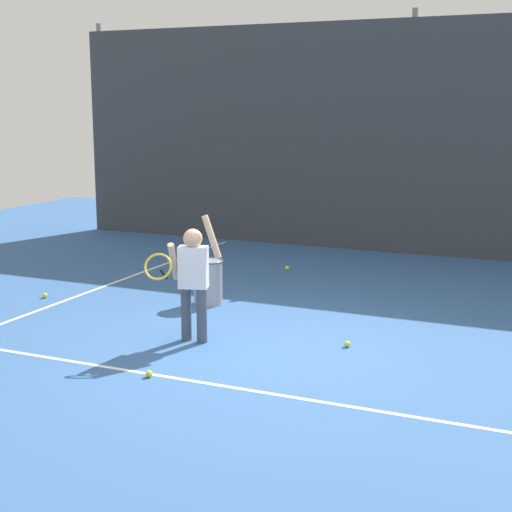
{
  "coord_description": "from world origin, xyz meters",
  "views": [
    {
      "loc": [
        2.85,
        -6.86,
        2.47
      ],
      "look_at": [
        -0.46,
        0.62,
        0.85
      ],
      "focal_mm": 54.06,
      "sensor_mm": 36.0,
      "label": 1
    }
  ],
  "objects_px": {
    "tennis_ball_1": "(347,344)",
    "tennis_ball_4": "(45,295)",
    "tennis_ball_0": "(287,268)",
    "tennis_ball_5": "(149,374)",
    "water_bottle": "(206,257)",
    "tennis_player": "(192,274)",
    "ball_hopper": "(208,281)",
    "tennis_ball_7": "(212,244)"
  },
  "relations": [
    {
      "from": "tennis_ball_7",
      "to": "tennis_ball_4",
      "type": "bearing_deg",
      "value": -93.84
    },
    {
      "from": "tennis_ball_4",
      "to": "tennis_ball_0",
      "type": "bearing_deg",
      "value": 51.8
    },
    {
      "from": "tennis_ball_1",
      "to": "tennis_ball_4",
      "type": "bearing_deg",
      "value": 174.76
    },
    {
      "from": "tennis_ball_4",
      "to": "tennis_ball_5",
      "type": "distance_m",
      "value": 3.42
    },
    {
      "from": "tennis_player",
      "to": "water_bottle",
      "type": "distance_m",
      "value": 4.03
    },
    {
      "from": "tennis_ball_4",
      "to": "ball_hopper",
      "type": "bearing_deg",
      "value": 15.92
    },
    {
      "from": "tennis_ball_0",
      "to": "tennis_ball_5",
      "type": "bearing_deg",
      "value": -83.54
    },
    {
      "from": "ball_hopper",
      "to": "tennis_ball_1",
      "type": "relative_size",
      "value": 8.52
    },
    {
      "from": "tennis_ball_4",
      "to": "tennis_ball_7",
      "type": "height_order",
      "value": "same"
    },
    {
      "from": "tennis_ball_1",
      "to": "tennis_ball_0",
      "type": "bearing_deg",
      "value": 121.06
    },
    {
      "from": "tennis_ball_1",
      "to": "tennis_ball_7",
      "type": "distance_m",
      "value": 6.02
    },
    {
      "from": "ball_hopper",
      "to": "tennis_ball_0",
      "type": "height_order",
      "value": "ball_hopper"
    },
    {
      "from": "water_bottle",
      "to": "ball_hopper",
      "type": "bearing_deg",
      "value": -61.7
    },
    {
      "from": "ball_hopper",
      "to": "tennis_ball_4",
      "type": "xyz_separation_m",
      "value": [
        -2.07,
        -0.59,
        -0.26
      ]
    },
    {
      "from": "tennis_ball_1",
      "to": "tennis_ball_4",
      "type": "height_order",
      "value": "same"
    },
    {
      "from": "ball_hopper",
      "to": "water_bottle",
      "type": "distance_m",
      "value": 2.43
    },
    {
      "from": "ball_hopper",
      "to": "tennis_ball_4",
      "type": "distance_m",
      "value": 2.17
    },
    {
      "from": "tennis_ball_0",
      "to": "tennis_ball_7",
      "type": "height_order",
      "value": "same"
    },
    {
      "from": "tennis_ball_4",
      "to": "tennis_ball_7",
      "type": "relative_size",
      "value": 1.0
    },
    {
      "from": "water_bottle",
      "to": "tennis_ball_4",
      "type": "xyz_separation_m",
      "value": [
        -0.92,
        -2.72,
        -0.08
      ]
    },
    {
      "from": "tennis_ball_5",
      "to": "tennis_ball_4",
      "type": "bearing_deg",
      "value": 144.63
    },
    {
      "from": "water_bottle",
      "to": "tennis_ball_5",
      "type": "distance_m",
      "value": 5.06
    },
    {
      "from": "tennis_ball_0",
      "to": "ball_hopper",
      "type": "bearing_deg",
      "value": -94.32
    },
    {
      "from": "tennis_ball_5",
      "to": "tennis_ball_0",
      "type": "bearing_deg",
      "value": 96.46
    },
    {
      "from": "ball_hopper",
      "to": "tennis_ball_1",
      "type": "height_order",
      "value": "ball_hopper"
    },
    {
      "from": "tennis_ball_1",
      "to": "tennis_ball_5",
      "type": "relative_size",
      "value": 1.0
    },
    {
      "from": "tennis_ball_7",
      "to": "water_bottle",
      "type": "bearing_deg",
      "value": -66.31
    },
    {
      "from": "tennis_ball_7",
      "to": "tennis_ball_5",
      "type": "bearing_deg",
      "value": -67.87
    },
    {
      "from": "ball_hopper",
      "to": "water_bottle",
      "type": "bearing_deg",
      "value": 118.3
    },
    {
      "from": "tennis_player",
      "to": "tennis_ball_4",
      "type": "bearing_deg",
      "value": 145.38
    },
    {
      "from": "tennis_ball_0",
      "to": "tennis_ball_1",
      "type": "xyz_separation_m",
      "value": [
        1.95,
        -3.24,
        0.0
      ]
    },
    {
      "from": "tennis_ball_1",
      "to": "tennis_ball_7",
      "type": "bearing_deg",
      "value": 130.53
    },
    {
      "from": "tennis_ball_1",
      "to": "tennis_ball_5",
      "type": "distance_m",
      "value": 2.12
    },
    {
      "from": "tennis_player",
      "to": "tennis_ball_5",
      "type": "bearing_deg",
      "value": -99.02
    },
    {
      "from": "water_bottle",
      "to": "tennis_ball_0",
      "type": "height_order",
      "value": "water_bottle"
    },
    {
      "from": "ball_hopper",
      "to": "tennis_ball_4",
      "type": "relative_size",
      "value": 8.52
    },
    {
      "from": "tennis_ball_0",
      "to": "tennis_ball_5",
      "type": "height_order",
      "value": "same"
    },
    {
      "from": "tennis_ball_5",
      "to": "water_bottle",
      "type": "bearing_deg",
      "value": 111.64
    },
    {
      "from": "water_bottle",
      "to": "tennis_ball_5",
      "type": "height_order",
      "value": "water_bottle"
    },
    {
      "from": "tennis_player",
      "to": "tennis_ball_5",
      "type": "height_order",
      "value": "tennis_player"
    },
    {
      "from": "ball_hopper",
      "to": "water_bottle",
      "type": "height_order",
      "value": "ball_hopper"
    },
    {
      "from": "ball_hopper",
      "to": "tennis_ball_0",
      "type": "xyz_separation_m",
      "value": [
        0.17,
        2.26,
        -0.26
      ]
    }
  ]
}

